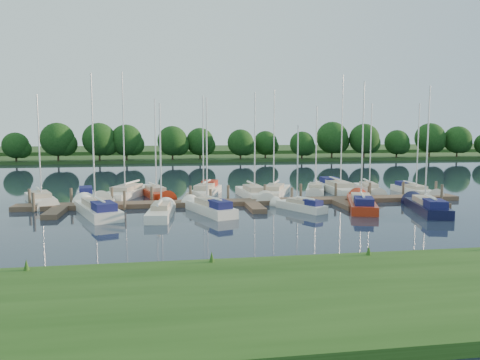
{
  "coord_description": "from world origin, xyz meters",
  "views": [
    {
      "loc": [
        -7.32,
        -32.9,
        6.73
      ],
      "look_at": [
        -0.82,
        8.0,
        2.2
      ],
      "focal_mm": 35.0,
      "sensor_mm": 36.0,
      "label": 1
    }
  ],
  "objects": [
    {
      "name": "near_bank",
      "position": [
        0.0,
        -16.0,
        0.25
      ],
      "size": [
        90.0,
        10.0,
        0.5
      ],
      "primitive_type": "cube",
      "color": "#1D4212",
      "rests_on": "ground"
    },
    {
      "name": "sailboat_s_5",
      "position": [
        13.58,
        1.83,
        0.34
      ],
      "size": [
        3.68,
        8.3,
        10.62
      ],
      "rotation": [
        0.0,
        0.0,
        -0.26
      ],
      "color": "black",
      "rests_on": "ground"
    },
    {
      "name": "sailboat_n_5",
      "position": [
        1.08,
        11.4,
        0.28
      ],
      "size": [
        2.46,
        8.27,
        10.65
      ],
      "rotation": [
        0.0,
        0.0,
        3.22
      ],
      "color": "white",
      "rests_on": "ground"
    },
    {
      "name": "sailboat_n_2",
      "position": [
        -11.28,
        14.18,
        0.28
      ],
      "size": [
        5.14,
        9.99,
        12.66
      ],
      "rotation": [
        0.0,
        0.0,
        2.79
      ],
      "color": "white",
      "rests_on": "ground"
    },
    {
      "name": "mooring_pilings",
      "position": [
        0.0,
        8.43,
        0.6
      ],
      "size": [
        38.24,
        2.84,
        2.0
      ],
      "color": "#473D33",
      "rests_on": "ground"
    },
    {
      "name": "sailboat_n_3",
      "position": [
        -8.39,
        14.22,
        0.27
      ],
      "size": [
        3.69,
        7.94,
        10.03
      ],
      "rotation": [
        0.0,
        0.0,
        3.43
      ],
      "color": "#A5250F",
      "rests_on": "ground"
    },
    {
      "name": "sailboat_n_7",
      "position": [
        8.27,
        14.26,
        0.27
      ],
      "size": [
        3.77,
        7.37,
        9.44
      ],
      "rotation": [
        0.0,
        0.0,
        2.8
      ],
      "color": "white",
      "rests_on": "ground"
    },
    {
      "name": "sailboat_n_4",
      "position": [
        -3.54,
        13.53,
        0.34
      ],
      "size": [
        4.03,
        8.01,
        10.42
      ],
      "rotation": [
        0.0,
        0.0,
        2.81
      ],
      "color": "white",
      "rests_on": "ground"
    },
    {
      "name": "sailboat_s_0",
      "position": [
        -12.79,
        4.78,
        0.33
      ],
      "size": [
        4.67,
        8.95,
        11.49
      ],
      "rotation": [
        0.0,
        0.0,
        0.36
      ],
      "color": "white",
      "rests_on": "ground"
    },
    {
      "name": "sailboat_s_4",
      "position": [
        9.06,
        4.33,
        0.33
      ],
      "size": [
        4.38,
        8.71,
        11.12
      ],
      "rotation": [
        0.0,
        0.0,
        -0.33
      ],
      "color": "#A5250F",
      "rests_on": "ground"
    },
    {
      "name": "sailboat_n_8",
      "position": [
        10.84,
        14.22,
        0.33
      ],
      "size": [
        2.48,
        10.04,
        12.71
      ],
      "rotation": [
        0.0,
        0.0,
        3.13
      ],
      "color": "white",
      "rests_on": "ground"
    },
    {
      "name": "ground",
      "position": [
        0.0,
        0.0,
        0.0
      ],
      "size": [
        260.0,
        260.0,
        0.0
      ],
      "primitive_type": "plane",
      "color": "#182131",
      "rests_on": "ground"
    },
    {
      "name": "sailboat_n_0",
      "position": [
        -18.51,
        11.08,
        0.27
      ],
      "size": [
        4.29,
        7.85,
        10.16
      ],
      "rotation": [
        0.0,
        0.0,
        3.53
      ],
      "color": "white",
      "rests_on": "ground"
    },
    {
      "name": "far_shore",
      "position": [
        0.0,
        75.0,
        0.3
      ],
      "size": [
        180.0,
        30.0,
        0.6
      ],
      "primitive_type": "cube",
      "color": "#26441A",
      "rests_on": "ground"
    },
    {
      "name": "sailboat_n_6",
      "position": [
        3.36,
        12.53,
        0.28
      ],
      "size": [
        4.77,
        8.45,
        10.97
      ],
      "rotation": [
        0.0,
        0.0,
        2.74
      ],
      "color": "white",
      "rests_on": "ground"
    },
    {
      "name": "dock",
      "position": [
        0.0,
        7.31,
        0.2
      ],
      "size": [
        40.0,
        6.0,
        0.4
      ],
      "color": "#4E3A2C",
      "rests_on": "ground"
    },
    {
      "name": "sailboat_s_2",
      "position": [
        -3.95,
        4.0,
        0.34
      ],
      "size": [
        3.76,
        7.38,
        9.63
      ],
      "rotation": [
        0.0,
        0.0,
        0.34
      ],
      "color": "white",
      "rests_on": "ground"
    },
    {
      "name": "treeline",
      "position": [
        1.02,
        62.26,
        4.03
      ],
      "size": [
        146.91,
        9.04,
        8.11
      ],
      "color": "#38281C",
      "rests_on": "ground"
    },
    {
      "name": "sailboat_n_10",
      "position": [
        18.2,
        11.93,
        0.31
      ],
      "size": [
        1.85,
        7.6,
        9.65
      ],
      "rotation": [
        0.0,
        0.0,
        3.13
      ],
      "color": "white",
      "rests_on": "ground"
    },
    {
      "name": "sailboat_s_3",
      "position": [
        3.63,
        4.22,
        0.31
      ],
      "size": [
        3.53,
        5.41,
        7.36
      ],
      "rotation": [
        0.0,
        0.0,
        0.49
      ],
      "color": "white",
      "rests_on": "ground"
    },
    {
      "name": "motorboat",
      "position": [
        -14.96,
        13.2,
        0.32
      ],
      "size": [
        2.26,
        5.25,
        1.47
      ],
      "rotation": [
        0.0,
        0.0,
        3.32
      ],
      "color": "white",
      "rests_on": "ground"
    },
    {
      "name": "sailboat_n_9",
      "position": [
        13.76,
        13.22,
        0.28
      ],
      "size": [
        2.98,
        7.66,
        9.74
      ],
      "rotation": [
        0.0,
        0.0,
        2.95
      ],
      "color": "white",
      "rests_on": "ground"
    },
    {
      "name": "distant_hill",
      "position": [
        0.0,
        100.0,
        0.7
      ],
      "size": [
        220.0,
        40.0,
        1.4
      ],
      "primitive_type": "cube",
      "color": "#2A4B20",
      "rests_on": "ground"
    },
    {
      "name": "sailboat_s_1",
      "position": [
        -7.76,
        3.19,
        0.28
      ],
      "size": [
        2.28,
        7.06,
        9.05
      ],
      "rotation": [
        0.0,
        0.0,
        -0.11
      ],
      "color": "white",
      "rests_on": "ground"
    }
  ]
}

